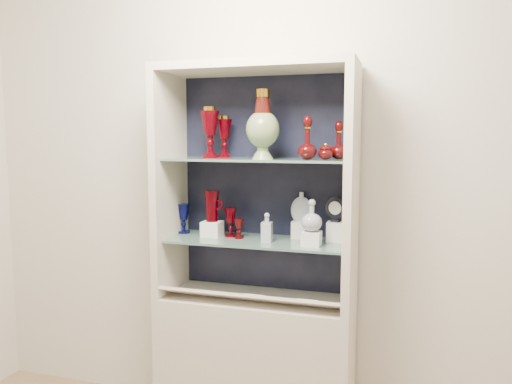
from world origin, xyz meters
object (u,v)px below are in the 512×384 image
(pedestal_lamp_left, at_px, (210,132))
(enamel_urn, at_px, (263,124))
(ruby_decanter_a, at_px, (307,135))
(clear_square_bottle, at_px, (267,227))
(lidded_bowl, at_px, (326,151))
(ruby_pitcher, at_px, (212,206))
(cameo_medallion, at_px, (335,209))
(clear_round_decanter, at_px, (312,216))
(cobalt_goblet, at_px, (184,218))
(ruby_goblet_tall, at_px, (231,222))
(ruby_decanter_b, at_px, (339,139))
(flat_flask, at_px, (301,206))
(pedestal_lamp_right, at_px, (224,137))
(ruby_goblet_small, at_px, (239,228))

(pedestal_lamp_left, xyz_separation_m, enamel_urn, (0.30, -0.05, 0.04))
(ruby_decanter_a, distance_m, clear_square_bottle, 0.51)
(lidded_bowl, distance_m, ruby_pitcher, 0.68)
(cameo_medallion, bearing_deg, pedestal_lamp_left, -156.31)
(enamel_urn, relative_size, ruby_decanter_a, 1.45)
(ruby_pitcher, distance_m, clear_round_decanter, 0.56)
(ruby_decanter_a, height_order, cobalt_goblet, ruby_decanter_a)
(ruby_goblet_tall, height_order, ruby_pitcher, ruby_pitcher)
(ruby_decanter_b, bearing_deg, flat_flask, 158.06)
(pedestal_lamp_right, distance_m, ruby_goblet_tall, 0.46)
(pedestal_lamp_right, distance_m, ruby_pitcher, 0.37)
(pedestal_lamp_left, distance_m, cobalt_goblet, 0.51)
(cameo_medallion, bearing_deg, clear_square_bottle, -144.48)
(pedestal_lamp_right, relative_size, ruby_goblet_tall, 1.41)
(lidded_bowl, distance_m, ruby_goblet_small, 0.61)
(cameo_medallion, bearing_deg, clear_round_decanter, -109.35)
(ruby_decanter_b, bearing_deg, ruby_decanter_a, -147.49)
(clear_square_bottle, bearing_deg, enamel_urn, -132.83)
(pedestal_lamp_left, distance_m, pedestal_lamp_right, 0.10)
(ruby_goblet_tall, bearing_deg, ruby_pitcher, -168.78)
(ruby_pitcher, height_order, cameo_medallion, ruby_pitcher)
(ruby_decanter_b, bearing_deg, lidded_bowl, -130.06)
(ruby_pitcher, bearing_deg, pedestal_lamp_right, 60.64)
(flat_flask, bearing_deg, pedestal_lamp_left, -165.71)
(ruby_goblet_tall, xyz_separation_m, flat_flask, (0.37, 0.07, 0.09))
(lidded_bowl, distance_m, clear_square_bottle, 0.48)
(ruby_decanter_b, relative_size, clear_square_bottle, 1.32)
(ruby_decanter_b, bearing_deg, ruby_goblet_tall, 179.03)
(pedestal_lamp_right, xyz_separation_m, enamel_urn, (0.25, -0.14, 0.06))
(pedestal_lamp_right, xyz_separation_m, ruby_decanter_a, (0.47, -0.14, 0.01))
(pedestal_lamp_left, relative_size, ruby_decanter_b, 1.33)
(pedestal_lamp_right, height_order, ruby_decanter_a, ruby_decanter_a)
(clear_square_bottle, xyz_separation_m, flat_flask, (0.15, 0.15, 0.09))
(ruby_goblet_tall, distance_m, flat_flask, 0.39)
(enamel_urn, xyz_separation_m, ruby_pitcher, (-0.30, 0.08, -0.43))
(pedestal_lamp_right, bearing_deg, cameo_medallion, -0.47)
(ruby_decanter_b, height_order, cameo_medallion, ruby_decanter_b)
(flat_flask, bearing_deg, cobalt_goblet, -175.18)
(ruby_goblet_tall, bearing_deg, clear_square_bottle, -18.99)
(pedestal_lamp_right, bearing_deg, ruby_decanter_b, -4.69)
(pedestal_lamp_left, bearing_deg, ruby_decanter_b, 2.95)
(flat_flask, height_order, clear_round_decanter, flat_flask)
(pedestal_lamp_left, xyz_separation_m, ruby_goblet_tall, (0.09, 0.04, -0.47))
(pedestal_lamp_left, xyz_separation_m, cobalt_goblet, (-0.19, 0.06, -0.47))
(ruby_decanter_b, height_order, ruby_pitcher, ruby_decanter_b)
(ruby_goblet_tall, distance_m, cameo_medallion, 0.56)
(cobalt_goblet, height_order, clear_square_bottle, cobalt_goblet)
(pedestal_lamp_left, bearing_deg, ruby_decanter_a, -5.91)
(pedestal_lamp_right, bearing_deg, pedestal_lamp_left, -120.01)
(ruby_decanter_b, distance_m, flat_flask, 0.41)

